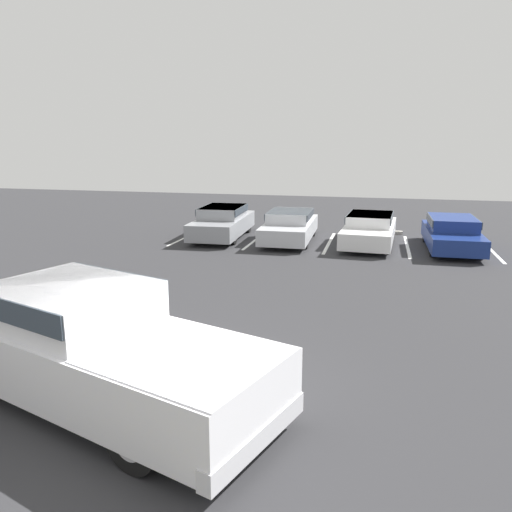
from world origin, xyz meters
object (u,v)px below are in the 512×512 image
parked_sedan_c (370,228)px  parked_sedan_d (452,232)px  wheel_stop_curb (382,232)px  pickup_truck (88,344)px  parked_sedan_a (223,221)px  parked_sedan_b (290,225)px

parked_sedan_c → parked_sedan_d: size_ratio=1.07×
parked_sedan_c → wheel_stop_curb: 2.57m
parked_sedan_d → pickup_truck: bearing=-28.2°
parked_sedan_a → pickup_truck: bearing=6.2°
parked_sedan_b → wheel_stop_curb: 4.40m
parked_sedan_b → parked_sedan_d: 5.97m
pickup_truck → parked_sedan_c: 13.56m
pickup_truck → parked_sedan_b: (0.74, 12.94, -0.24)m
pickup_truck → parked_sedan_c: pickup_truck is taller
parked_sedan_b → parked_sedan_c: size_ratio=0.96×
parked_sedan_d → parked_sedan_b: bearing=-92.3°
parked_sedan_b → parked_sedan_d: parked_sedan_d is taller
wheel_stop_curb → pickup_truck: bearing=-105.5°
parked_sedan_a → parked_sedan_d: parked_sedan_a is taller
parked_sedan_b → parked_sedan_a: bearing=-93.8°
wheel_stop_curb → parked_sedan_b: bearing=-144.5°
pickup_truck → parked_sedan_c: size_ratio=1.37×
pickup_truck → wheel_stop_curb: size_ratio=3.92×
pickup_truck → parked_sedan_a: 13.22m
parked_sedan_d → wheel_stop_curb: bearing=-139.0°
parked_sedan_c → wheel_stop_curb: (0.50, 2.46, -0.55)m
parked_sedan_a → wheel_stop_curb: 6.82m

